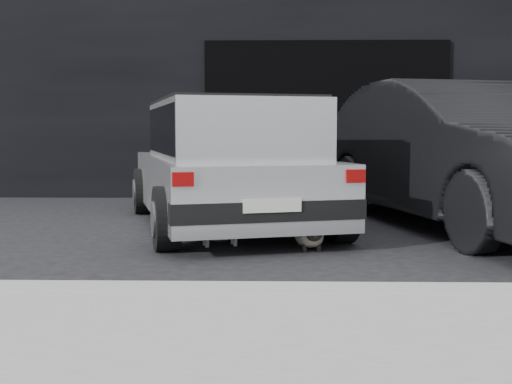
{
  "coord_description": "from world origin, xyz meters",
  "views": [
    {
      "loc": [
        0.08,
        -6.7,
        1.13
      ],
      "look_at": [
        -0.05,
        -0.81,
        0.56
      ],
      "focal_mm": 45.0,
      "sensor_mm": 36.0,
      "label": 1
    }
  ],
  "objects_px": {
    "silver_hatchback": "(228,158)",
    "cat_siamese": "(310,236)",
    "cat_white": "(223,229)",
    "second_car": "(467,154)"
  },
  "relations": [
    {
      "from": "cat_white",
      "to": "second_car",
      "type": "bearing_deg",
      "value": 98.3
    },
    {
      "from": "second_car",
      "to": "cat_white",
      "type": "relative_size",
      "value": 7.7
    },
    {
      "from": "silver_hatchback",
      "to": "cat_siamese",
      "type": "bearing_deg",
      "value": -73.19
    },
    {
      "from": "silver_hatchback",
      "to": "second_car",
      "type": "bearing_deg",
      "value": -14.85
    },
    {
      "from": "silver_hatchback",
      "to": "cat_siamese",
      "type": "xyz_separation_m",
      "value": [
        0.87,
        -1.38,
        -0.68
      ]
    },
    {
      "from": "silver_hatchback",
      "to": "second_car",
      "type": "xyz_separation_m",
      "value": [
        2.78,
        0.04,
        0.05
      ]
    },
    {
      "from": "silver_hatchback",
      "to": "cat_white",
      "type": "height_order",
      "value": "silver_hatchback"
    },
    {
      "from": "silver_hatchback",
      "to": "cat_white",
      "type": "relative_size",
      "value": 6.43
    },
    {
      "from": "second_car",
      "to": "cat_siamese",
      "type": "relative_size",
      "value": 6.52
    },
    {
      "from": "cat_white",
      "to": "cat_siamese",
      "type": "bearing_deg",
      "value": 63.13
    }
  ]
}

